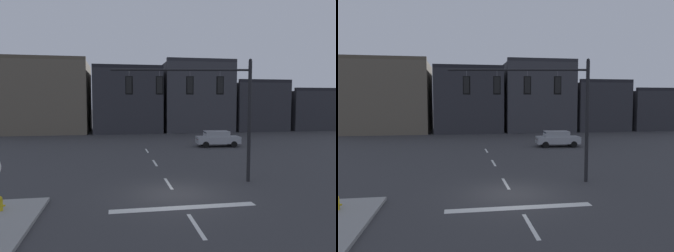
% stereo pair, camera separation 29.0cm
% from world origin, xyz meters
% --- Properties ---
extents(ground_plane, '(400.00, 400.00, 0.00)m').
position_xyz_m(ground_plane, '(0.00, 0.00, 0.00)').
color(ground_plane, '#353538').
extents(stop_bar_paint, '(6.40, 0.50, 0.01)m').
position_xyz_m(stop_bar_paint, '(0.00, -2.00, 0.00)').
color(stop_bar_paint, silver).
rests_on(stop_bar_paint, ground).
extents(lane_centreline, '(0.16, 26.40, 0.01)m').
position_xyz_m(lane_centreline, '(0.00, 2.00, 0.00)').
color(lane_centreline, silver).
rests_on(lane_centreline, ground).
extents(signal_mast_near_side, '(7.83, 1.30, 6.98)m').
position_xyz_m(signal_mast_near_side, '(1.93, 2.14, 4.91)').
color(signal_mast_near_side, black).
rests_on(signal_mast_near_side, ground).
extents(car_lot_nearside, '(4.55, 2.16, 1.61)m').
position_xyz_m(car_lot_nearside, '(7.51, 15.65, 0.86)').
color(car_lot_nearside, '#9EA0A5').
rests_on(car_lot_nearside, ground).
extents(building_row, '(56.10, 13.98, 11.11)m').
position_xyz_m(building_row, '(5.83, 35.44, 4.71)').
color(building_row, '#665B4C').
rests_on(building_row, ground).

